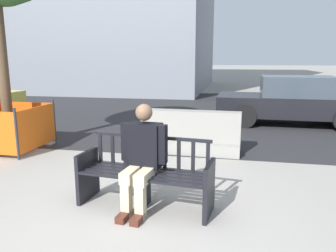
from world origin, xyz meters
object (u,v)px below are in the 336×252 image
Objects in this scene: seated_person at (142,155)px; construction_fence at (9,126)px; jersey_barrier_centre at (190,135)px; car_sedan_mid at (292,101)px; street_bench at (145,176)px.

construction_fence is at bearing 148.40° from seated_person.
jersey_barrier_centre is (0.25, 2.67, -0.35)m from seated_person.
construction_fence is (-3.72, -0.54, 0.15)m from jersey_barrier_centre.
seated_person is 0.32× the size of car_sedan_mid.
construction_fence is at bearing -147.52° from car_sedan_mid.
jersey_barrier_centre is at bearing -126.03° from car_sedan_mid.
car_sedan_mid reaches higher than jersey_barrier_centre.
street_bench is 6.61m from car_sedan_mid.
jersey_barrier_centre is 1.49× the size of construction_fence.
seated_person reaches higher than construction_fence.
car_sedan_mid reaches higher than street_bench.
car_sedan_mid reaches higher than seated_person.
jersey_barrier_centre is at bearing 84.70° from seated_person.
seated_person is (-0.02, -0.05, 0.29)m from street_bench.
street_bench is at bearing -94.91° from jersey_barrier_centre.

